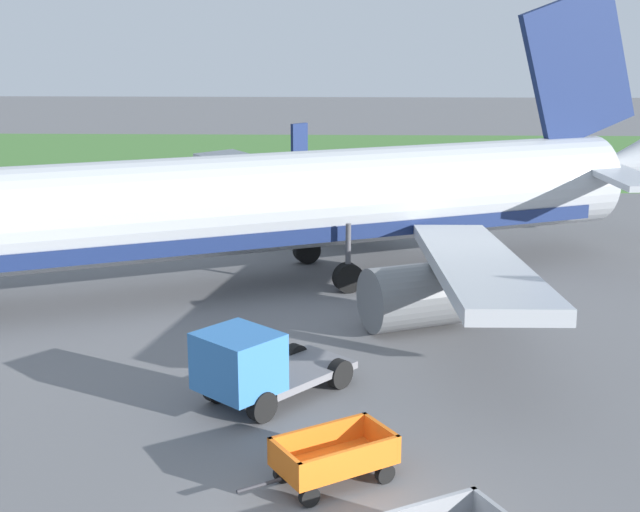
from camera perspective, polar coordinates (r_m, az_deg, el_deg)
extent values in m
cube|color=#477A38|center=(65.83, 1.92, 6.50)|extent=(220.00, 28.00, 0.06)
cylinder|color=#B2B7BC|center=(32.57, -3.69, 3.53)|extent=(29.07, 15.11, 3.70)
cube|color=navy|center=(32.78, -3.66, 1.79)|extent=(26.23, 13.77, 0.56)
cone|color=#B2B7BC|center=(40.95, 19.95, 5.70)|extent=(5.51, 4.99, 3.52)
cube|color=#B2B7BC|center=(26.95, 10.19, -0.52)|extent=(2.82, 13.04, 1.35)
cylinder|color=slate|center=(28.04, 6.27, -2.64)|extent=(3.77, 3.18, 2.10)
cube|color=#B2B7BC|center=(41.77, -1.73, 5.12)|extent=(11.03, 11.03, 1.35)
cube|color=navy|center=(48.56, -1.37, 7.61)|extent=(0.92, 0.92, 1.90)
cylinder|color=slate|center=(40.18, -2.63, 2.76)|extent=(3.77, 3.18, 2.10)
cube|color=navy|center=(38.44, 16.65, 11.81)|extent=(5.64, 2.66, 6.88)
cube|color=#B2B7BC|center=(36.50, 19.47, 4.89)|extent=(2.24, 5.34, 0.24)
cube|color=#B2B7BC|center=(41.50, 13.76, 6.41)|extent=(4.77, 5.11, 0.24)
cylinder|color=#4C4C51|center=(31.75, 1.87, 0.34)|extent=(0.20, 0.20, 2.04)
cylinder|color=black|center=(32.02, 1.85, -1.43)|extent=(1.19, 0.84, 1.10)
cylinder|color=#4C4C51|center=(35.73, -0.89, 1.98)|extent=(0.20, 0.20, 2.04)
cylinder|color=black|center=(35.97, -0.88, 0.39)|extent=(1.19, 0.84, 1.10)
cube|color=orange|center=(19.06, 0.94, -13.41)|extent=(2.86, 2.52, 0.08)
cube|color=orange|center=(18.43, 2.03, -13.36)|extent=(2.17, 1.42, 0.55)
cube|color=orange|center=(19.41, -0.07, -11.81)|extent=(2.17, 1.42, 0.55)
cube|color=orange|center=(18.39, -2.33, -13.43)|extent=(0.83, 1.24, 0.55)
cube|color=orange|center=(19.50, 4.02, -11.72)|extent=(0.83, 1.24, 0.55)
cylinder|color=#2D2D33|center=(18.32, -4.03, -14.83)|extent=(0.89, 0.60, 0.08)
cylinder|color=black|center=(18.35, -0.71, -15.53)|extent=(0.46, 0.37, 0.44)
cylinder|color=black|center=(19.21, -2.42, -14.07)|extent=(0.46, 0.37, 0.44)
cylinder|color=black|center=(19.23, 4.30, -14.06)|extent=(0.46, 0.37, 0.44)
cylinder|color=black|center=(20.05, 2.43, -12.76)|extent=(0.46, 0.37, 0.44)
cube|color=slate|center=(23.61, -1.72, -7.59)|extent=(3.47, 3.58, 0.20)
cube|color=#3370B7|center=(22.04, -5.39, -6.94)|extent=(2.55, 2.53, 1.50)
cube|color=#19232D|center=(21.51, -7.00, -7.13)|extent=(1.27, 1.13, 0.67)
cylinder|color=black|center=(21.83, -3.83, -9.85)|extent=(0.75, 0.80, 0.80)
cylinder|color=black|center=(23.00, -6.78, -8.59)|extent=(0.75, 0.80, 0.80)
cylinder|color=black|center=(23.71, 1.30, -7.75)|extent=(0.75, 0.80, 0.80)
cylinder|color=black|center=(24.80, -1.67, -6.72)|extent=(0.75, 0.80, 0.80)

